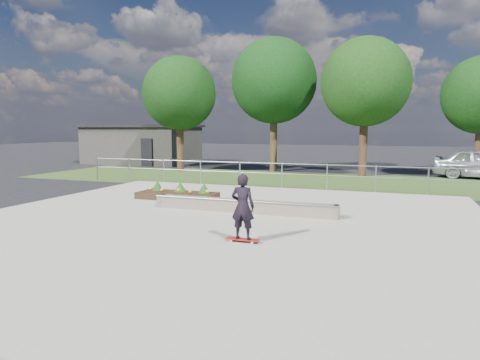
{
  "coord_description": "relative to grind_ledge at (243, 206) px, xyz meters",
  "views": [
    {
      "loc": [
        4.75,
        -10.94,
        2.7
      ],
      "look_at": [
        0.2,
        1.5,
        1.1
      ],
      "focal_mm": 32.0,
      "sensor_mm": 36.0,
      "label": 1
    }
  ],
  "objects": [
    {
      "name": "ground",
      "position": [
        -0.26,
        -1.59,
        -0.26
      ],
      "size": [
        120.0,
        120.0,
        0.0
      ],
      "primitive_type": "plane",
      "color": "black",
      "rests_on": "ground"
    },
    {
      "name": "grass_verge",
      "position": [
        -0.26,
        9.41,
        -0.25
      ],
      "size": [
        30.0,
        8.0,
        0.02
      ],
      "primitive_type": "cube",
      "color": "#30481D",
      "rests_on": "ground"
    },
    {
      "name": "concrete_slab",
      "position": [
        -0.26,
        -1.59,
        -0.23
      ],
      "size": [
        15.0,
        15.0,
        0.06
      ],
      "primitive_type": "cube",
      "color": "gray",
      "rests_on": "ground"
    },
    {
      "name": "fence",
      "position": [
        -0.26,
        5.91,
        0.51
      ],
      "size": [
        20.06,
        0.06,
        1.2
      ],
      "color": "gray",
      "rests_on": "ground"
    },
    {
      "name": "building",
      "position": [
        -14.25,
        16.41,
        1.25
      ],
      "size": [
        8.4,
        5.4,
        3.0
      ],
      "color": "#312E2B",
      "rests_on": "ground"
    },
    {
      "name": "tree_far_left",
      "position": [
        -8.26,
        11.41,
        4.59
      ],
      "size": [
        4.55,
        4.55,
        7.15
      ],
      "color": "#352115",
      "rests_on": "ground"
    },
    {
      "name": "tree_mid_left",
      "position": [
        -2.76,
        13.41,
        5.34
      ],
      "size": [
        5.25,
        5.25,
        8.25
      ],
      "color": "#342514",
      "rests_on": "ground"
    },
    {
      "name": "tree_mid_right",
      "position": [
        2.74,
        12.41,
        4.97
      ],
      "size": [
        4.9,
        4.9,
        7.7
      ],
      "color": "#351F15",
      "rests_on": "ground"
    },
    {
      "name": "grind_ledge",
      "position": [
        0.0,
        0.0,
        0.0
      ],
      "size": [
        6.0,
        0.44,
        0.43
      ],
      "color": "#6A5E4E",
      "rests_on": "concrete_slab"
    },
    {
      "name": "planter_bed",
      "position": [
        -3.2,
        1.67,
        -0.02
      ],
      "size": [
        3.0,
        1.2,
        0.61
      ],
      "color": "black",
      "rests_on": "concrete_slab"
    },
    {
      "name": "skateboarder",
      "position": [
        1.21,
        -3.38,
        0.63
      ],
      "size": [
        0.8,
        0.38,
        1.61
      ],
      "color": "white",
      "rests_on": "concrete_slab"
    }
  ]
}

